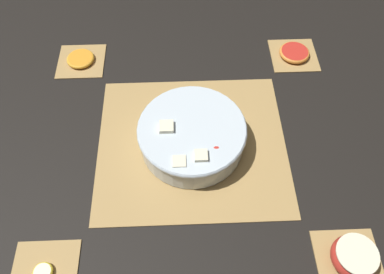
% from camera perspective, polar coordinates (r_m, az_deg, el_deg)
% --- Properties ---
extents(ground_plane, '(6.00, 6.00, 0.00)m').
position_cam_1_polar(ground_plane, '(0.87, 0.00, -1.16)').
color(ground_plane, black).
extents(bamboo_mat_center, '(0.43, 0.39, 0.01)m').
position_cam_1_polar(bamboo_mat_center, '(0.87, 0.00, -1.05)').
color(bamboo_mat_center, '#A8844C').
rests_on(bamboo_mat_center, ground_plane).
extents(coaster_mat_near_left, '(0.13, 0.13, 0.01)m').
position_cam_1_polar(coaster_mat_near_left, '(1.09, 15.23, 11.97)').
color(coaster_mat_near_left, '#A8844C').
rests_on(coaster_mat_near_left, ground_plane).
extents(coaster_mat_near_right, '(0.13, 0.13, 0.01)m').
position_cam_1_polar(coaster_mat_near_right, '(1.08, -16.53, 11.07)').
color(coaster_mat_near_right, '#A8844C').
rests_on(coaster_mat_near_right, ground_plane).
extents(coaster_mat_far_left, '(0.13, 0.13, 0.01)m').
position_cam_1_polar(coaster_mat_far_left, '(0.82, 22.75, -17.05)').
color(coaster_mat_far_left, '#A8844C').
rests_on(coaster_mat_far_left, ground_plane).
extents(coaster_mat_far_right, '(0.13, 0.13, 0.01)m').
position_cam_1_polar(coaster_mat_far_right, '(0.80, -21.61, -18.73)').
color(coaster_mat_far_right, '#A8844C').
rests_on(coaster_mat_far_right, ground_plane).
extents(fruit_salad_bowl, '(0.24, 0.24, 0.07)m').
position_cam_1_polar(fruit_salad_bowl, '(0.83, -0.05, 0.40)').
color(fruit_salad_bowl, silver).
rests_on(fruit_salad_bowl, bamboo_mat_center).
extents(apple_half, '(0.09, 0.09, 0.05)m').
position_cam_1_polar(apple_half, '(0.79, 23.41, -16.45)').
color(apple_half, '#B72D23').
rests_on(apple_half, coaster_mat_far_left).
extents(orange_slice_whole, '(0.07, 0.07, 0.01)m').
position_cam_1_polar(orange_slice_whole, '(1.08, -16.63, 11.36)').
color(orange_slice_whole, orange).
rests_on(orange_slice_whole, coaster_mat_near_right).
extents(banana_coin_single, '(0.04, 0.04, 0.01)m').
position_cam_1_polar(banana_coin_single, '(0.80, -21.79, -18.58)').
color(banana_coin_single, beige).
rests_on(banana_coin_single, coaster_mat_far_right).
extents(grapefruit_slice, '(0.08, 0.08, 0.01)m').
position_cam_1_polar(grapefruit_slice, '(1.08, 15.34, 12.30)').
color(grapefruit_slice, red).
rests_on(grapefruit_slice, coaster_mat_near_left).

